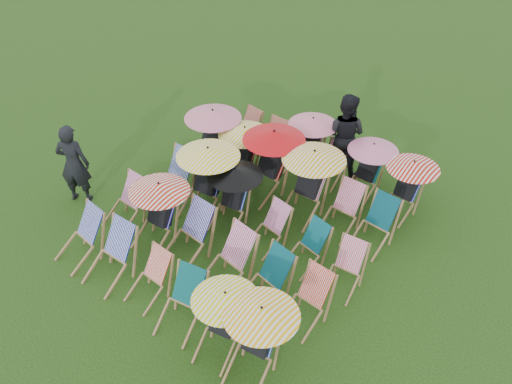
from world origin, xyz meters
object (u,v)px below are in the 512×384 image
Objects in this scene: deckchair_0 at (79,237)px; person_left at (74,164)px; deckchair_29 at (405,187)px; person_rear at (345,134)px; deckchair_5 at (255,340)px.

person_left is at bearing 149.82° from deckchair_0.
person_rear is (-1.67, 0.51, 0.29)m from deckchair_29.
deckchair_5 is 5.37m from person_rear.
person_left reaches higher than deckchair_5.
deckchair_0 is 1.78m from person_left.
person_left is 5.50m from person_rear.
deckchair_0 is 3.91m from deckchair_5.
deckchair_5 is at bearing 137.86° from person_left.
person_rear reaches higher than deckchair_29.
deckchair_0 is 0.51× the size of person_rear.
person_left reaches higher than deckchair_0.
person_left is (-1.38, 1.06, 0.39)m from deckchair_0.
deckchair_29 is at bearing 154.25° from person_rear.
person_rear is (3.70, 4.08, 0.06)m from person_left.
deckchair_0 is 0.73× the size of deckchair_5.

